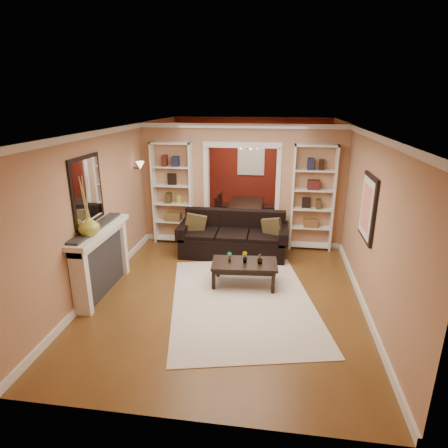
% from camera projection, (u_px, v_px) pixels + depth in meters
% --- Properties ---
extents(floor, '(8.00, 8.00, 0.00)m').
position_uv_depth(floor, '(235.00, 263.00, 7.65)').
color(floor, brown).
rests_on(floor, ground).
extents(ceiling, '(8.00, 8.00, 0.00)m').
position_uv_depth(ceiling, '(237.00, 127.00, 6.79)').
color(ceiling, white).
rests_on(ceiling, ground).
extents(wall_back, '(8.00, 0.00, 8.00)m').
position_uv_depth(wall_back, '(251.00, 165.00, 10.98)').
color(wall_back, tan).
rests_on(wall_back, ground).
extents(wall_front, '(8.00, 0.00, 8.00)m').
position_uv_depth(wall_front, '(188.00, 308.00, 3.47)').
color(wall_front, tan).
rests_on(wall_front, ground).
extents(wall_left, '(0.00, 8.00, 8.00)m').
position_uv_depth(wall_left, '(125.00, 195.00, 7.52)').
color(wall_left, tan).
rests_on(wall_left, ground).
extents(wall_right, '(0.00, 8.00, 8.00)m').
position_uv_depth(wall_right, '(356.00, 203.00, 6.92)').
color(wall_right, tan).
rests_on(wall_right, ground).
extents(partition_wall, '(4.50, 0.15, 2.70)m').
position_uv_depth(partition_wall, '(242.00, 185.00, 8.35)').
color(partition_wall, tan).
rests_on(partition_wall, floor).
extents(red_back_panel, '(4.44, 0.04, 2.64)m').
position_uv_depth(red_back_panel, '(251.00, 166.00, 10.96)').
color(red_back_panel, maroon).
rests_on(red_back_panel, floor).
extents(dining_window, '(0.78, 0.03, 0.98)m').
position_uv_depth(dining_window, '(251.00, 158.00, 10.85)').
color(dining_window, '#8CA5CC').
rests_on(dining_window, wall_back).
extents(area_rug, '(2.92, 3.61, 0.01)m').
position_uv_depth(area_rug, '(242.00, 300.00, 6.22)').
color(area_rug, beige).
rests_on(area_rug, floor).
extents(sofa, '(2.29, 0.99, 0.90)m').
position_uv_depth(sofa, '(233.00, 235.00, 7.94)').
color(sofa, black).
rests_on(sofa, floor).
extents(pillow_left, '(0.45, 0.22, 0.43)m').
position_uv_depth(pillow_left, '(195.00, 224.00, 7.97)').
color(pillow_left, brown).
rests_on(pillow_left, sofa).
extents(pillow_right, '(0.41, 0.25, 0.40)m').
position_uv_depth(pillow_right, '(272.00, 228.00, 7.76)').
color(pillow_right, brown).
rests_on(pillow_right, sofa).
extents(coffee_table, '(1.20, 0.71, 0.44)m').
position_uv_depth(coffee_table, '(244.00, 274.00, 6.69)').
color(coffee_table, black).
rests_on(coffee_table, floor).
extents(plant_left, '(0.12, 0.11, 0.19)m').
position_uv_depth(plant_left, '(230.00, 257.00, 6.63)').
color(plant_left, '#336626').
rests_on(plant_left, coffee_table).
extents(plant_center, '(0.14, 0.14, 0.20)m').
position_uv_depth(plant_center, '(245.00, 257.00, 6.59)').
color(plant_center, '#336626').
rests_on(plant_center, coffee_table).
extents(plant_right, '(0.13, 0.13, 0.19)m').
position_uv_depth(plant_right, '(260.00, 258.00, 6.55)').
color(plant_right, '#336626').
rests_on(plant_right, coffee_table).
extents(bookshelf_left, '(0.90, 0.30, 2.30)m').
position_uv_depth(bookshelf_left, '(173.00, 194.00, 8.46)').
color(bookshelf_left, white).
rests_on(bookshelf_left, floor).
extents(bookshelf_right, '(0.90, 0.30, 2.30)m').
position_uv_depth(bookshelf_right, '(313.00, 199.00, 8.04)').
color(bookshelf_right, white).
rests_on(bookshelf_right, floor).
extents(fireplace, '(0.32, 1.70, 1.16)m').
position_uv_depth(fireplace, '(103.00, 261.00, 6.34)').
color(fireplace, white).
rests_on(fireplace, floor).
extents(vase, '(0.36, 0.36, 0.35)m').
position_uv_depth(vase, '(89.00, 225.00, 5.79)').
color(vase, '#A9AC37').
rests_on(vase, fireplace).
extents(mirror, '(0.03, 0.95, 1.10)m').
position_uv_depth(mirror, '(87.00, 190.00, 5.97)').
color(mirror, silver).
rests_on(mirror, wall_left).
extents(wall_sconce, '(0.18, 0.18, 0.22)m').
position_uv_depth(wall_sconce, '(138.00, 167.00, 7.87)').
color(wall_sconce, '#FFE0A5').
rests_on(wall_sconce, wall_left).
extents(framed_art, '(0.04, 0.85, 1.05)m').
position_uv_depth(framed_art, '(367.00, 208.00, 5.92)').
color(framed_art, black).
rests_on(framed_art, wall_right).
extents(dining_table, '(1.57, 0.88, 0.55)m').
position_uv_depth(dining_table, '(247.00, 214.00, 9.98)').
color(dining_table, black).
rests_on(dining_table, floor).
extents(dining_chair_nw, '(0.51, 0.51, 0.83)m').
position_uv_depth(dining_chair_nw, '(225.00, 211.00, 9.72)').
color(dining_chair_nw, black).
rests_on(dining_chair_nw, floor).
extents(dining_chair_ne, '(0.54, 0.54, 0.85)m').
position_uv_depth(dining_chair_ne, '(268.00, 212.00, 9.57)').
color(dining_chair_ne, black).
rests_on(dining_chair_ne, floor).
extents(dining_chair_sw, '(0.48, 0.48, 0.78)m').
position_uv_depth(dining_chair_sw, '(228.00, 206.00, 10.30)').
color(dining_chair_sw, black).
rests_on(dining_chair_sw, floor).
extents(dining_chair_se, '(0.48, 0.48, 0.80)m').
position_uv_depth(dining_chair_se, '(268.00, 207.00, 10.14)').
color(dining_chair_se, black).
rests_on(dining_chair_se, floor).
extents(chandelier, '(0.50, 0.50, 0.30)m').
position_uv_depth(chandelier, '(248.00, 147.00, 9.54)').
color(chandelier, '#302015').
rests_on(chandelier, ceiling).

